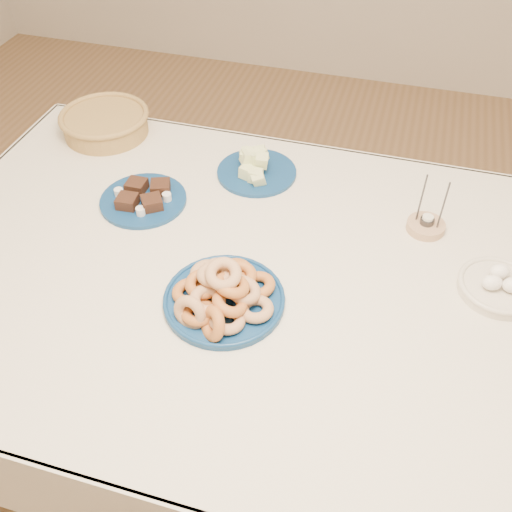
# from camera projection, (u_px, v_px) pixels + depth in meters

# --- Properties ---
(ground) EXTENTS (5.00, 5.00, 0.00)m
(ground) POSITION_uv_depth(u_px,v_px,m) (260.00, 435.00, 1.83)
(ground) COLOR brown
(ground) RESTS_ON ground
(dining_table) EXTENTS (1.71, 1.11, 0.75)m
(dining_table) POSITION_uv_depth(u_px,v_px,m) (262.00, 303.00, 1.38)
(dining_table) COLOR brown
(dining_table) RESTS_ON ground
(donut_platter) EXTENTS (0.35, 0.35, 0.12)m
(donut_platter) POSITION_uv_depth(u_px,v_px,m) (223.00, 295.00, 1.22)
(donut_platter) COLOR navy
(donut_platter) RESTS_ON dining_table
(melon_plate) EXTENTS (0.27, 0.27, 0.08)m
(melon_plate) POSITION_uv_depth(u_px,v_px,m) (256.00, 167.00, 1.57)
(melon_plate) COLOR navy
(melon_plate) RESTS_ON dining_table
(brownie_plate) EXTENTS (0.29, 0.29, 0.04)m
(brownie_plate) POSITION_uv_depth(u_px,v_px,m) (144.00, 198.00, 1.49)
(brownie_plate) COLOR navy
(brownie_plate) RESTS_ON dining_table
(wicker_basket) EXTENTS (0.31, 0.31, 0.07)m
(wicker_basket) POSITION_uv_depth(u_px,v_px,m) (105.00, 122.00, 1.71)
(wicker_basket) COLOR olive
(wicker_basket) RESTS_ON dining_table
(candle_holder) EXTENTS (0.12, 0.12, 0.16)m
(candle_holder) POSITION_uv_depth(u_px,v_px,m) (426.00, 225.00, 1.41)
(candle_holder) COLOR tan
(candle_holder) RESTS_ON dining_table
(egg_bowl) EXTENTS (0.22, 0.22, 0.06)m
(egg_bowl) POSITION_uv_depth(u_px,v_px,m) (498.00, 286.00, 1.25)
(egg_bowl) COLOR beige
(egg_bowl) RESTS_ON dining_table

